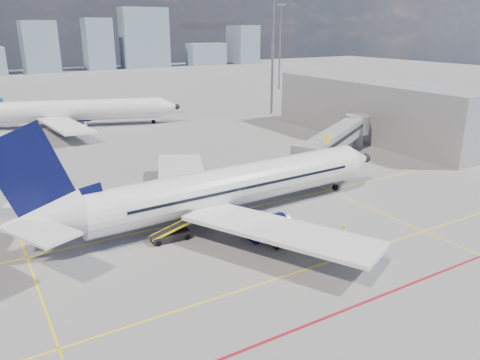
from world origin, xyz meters
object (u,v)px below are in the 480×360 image
object	(u,v)px
belt_loader	(172,235)
cargo_dolly	(289,234)
baggage_tug	(287,227)
ramp_worker	(344,234)
main_aircraft	(221,189)
second_aircraft	(70,111)

from	to	relation	value
belt_loader	cargo_dolly	bearing A→B (deg)	-33.64
baggage_tug	ramp_worker	size ratio (longest dim) A/B	1.18
main_aircraft	cargo_dolly	distance (m)	9.15
main_aircraft	baggage_tug	bearing A→B (deg)	-63.94
main_aircraft	second_aircraft	distance (m)	56.30
second_aircraft	cargo_dolly	distance (m)	65.07
second_aircraft	cargo_dolly	world-z (taller)	second_aircraft
ramp_worker	main_aircraft	bearing A→B (deg)	66.27
baggage_tug	belt_loader	bearing A→B (deg)	170.30
second_aircraft	belt_loader	bearing A→B (deg)	-74.52
belt_loader	main_aircraft	bearing A→B (deg)	21.35
cargo_dolly	ramp_worker	bearing A→B (deg)	-13.95
belt_loader	second_aircraft	bearing A→B (deg)	88.95
second_aircraft	belt_loader	world-z (taller)	second_aircraft
main_aircraft	baggage_tug	world-z (taller)	main_aircraft
cargo_dolly	belt_loader	bearing A→B (deg)	158.85
main_aircraft	belt_loader	world-z (taller)	main_aircraft
second_aircraft	main_aircraft	bearing A→B (deg)	-68.06
belt_loader	ramp_worker	bearing A→B (deg)	-31.33
main_aircraft	second_aircraft	size ratio (longest dim) A/B	1.04
cargo_dolly	main_aircraft	bearing A→B (deg)	119.70
main_aircraft	belt_loader	distance (m)	7.35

